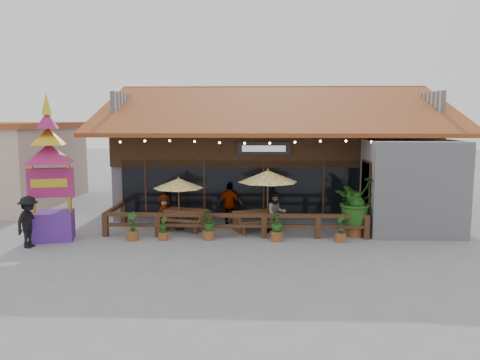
{
  "coord_description": "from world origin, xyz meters",
  "views": [
    {
      "loc": [
        -0.74,
        -17.59,
        4.46
      ],
      "look_at": [
        -1.48,
        1.5,
        1.92
      ],
      "focal_mm": 35.0,
      "sensor_mm": 36.0,
      "label": 1
    }
  ],
  "objects_px": {
    "umbrella_left": "(179,183)",
    "thai_sign_tower": "(49,158)",
    "picnic_table_left": "(186,216)",
    "pedestrian": "(29,222)",
    "picnic_table_right": "(254,218)",
    "tropical_plant": "(356,202)",
    "umbrella_right": "(268,177)"
  },
  "relations": [
    {
      "from": "thai_sign_tower",
      "to": "picnic_table_left",
      "type": "bearing_deg",
      "value": 22.2
    },
    {
      "from": "umbrella_left",
      "to": "thai_sign_tower",
      "type": "height_order",
      "value": "thai_sign_tower"
    },
    {
      "from": "umbrella_left",
      "to": "picnic_table_left",
      "type": "distance_m",
      "value": 1.37
    },
    {
      "from": "umbrella_left",
      "to": "pedestrian",
      "type": "height_order",
      "value": "umbrella_left"
    },
    {
      "from": "picnic_table_left",
      "to": "tropical_plant",
      "type": "xyz_separation_m",
      "value": [
        6.56,
        -0.88,
        0.79
      ]
    },
    {
      "from": "umbrella_right",
      "to": "tropical_plant",
      "type": "bearing_deg",
      "value": -11.43
    },
    {
      "from": "picnic_table_left",
      "to": "thai_sign_tower",
      "type": "xyz_separation_m",
      "value": [
        -4.63,
        -1.89,
        2.5
      ]
    },
    {
      "from": "umbrella_left",
      "to": "picnic_table_left",
      "type": "height_order",
      "value": "umbrella_left"
    },
    {
      "from": "tropical_plant",
      "to": "picnic_table_right",
      "type": "bearing_deg",
      "value": 168.48
    },
    {
      "from": "picnic_table_left",
      "to": "umbrella_left",
      "type": "bearing_deg",
      "value": -162.98
    },
    {
      "from": "tropical_plant",
      "to": "pedestrian",
      "type": "distance_m",
      "value": 11.76
    },
    {
      "from": "umbrella_left",
      "to": "pedestrian",
      "type": "bearing_deg",
      "value": -149.45
    },
    {
      "from": "picnic_table_left",
      "to": "thai_sign_tower",
      "type": "distance_m",
      "value": 5.59
    },
    {
      "from": "umbrella_left",
      "to": "umbrella_right",
      "type": "distance_m",
      "value": 3.56
    },
    {
      "from": "umbrella_left",
      "to": "tropical_plant",
      "type": "xyz_separation_m",
      "value": [
        6.84,
        -0.79,
        -0.55
      ]
    },
    {
      "from": "umbrella_left",
      "to": "umbrella_right",
      "type": "relative_size",
      "value": 0.85
    },
    {
      "from": "umbrella_left",
      "to": "pedestrian",
      "type": "distance_m",
      "value": 5.59
    },
    {
      "from": "picnic_table_right",
      "to": "umbrella_right",
      "type": "bearing_deg",
      "value": -12.05
    },
    {
      "from": "umbrella_right",
      "to": "tropical_plant",
      "type": "relative_size",
      "value": 1.14
    },
    {
      "from": "umbrella_left",
      "to": "picnic_table_left",
      "type": "relative_size",
      "value": 1.13
    },
    {
      "from": "thai_sign_tower",
      "to": "tropical_plant",
      "type": "height_order",
      "value": "thai_sign_tower"
    },
    {
      "from": "umbrella_left",
      "to": "thai_sign_tower",
      "type": "distance_m",
      "value": 4.85
    },
    {
      "from": "umbrella_left",
      "to": "pedestrian",
      "type": "xyz_separation_m",
      "value": [
        -4.74,
        -2.8,
        -0.97
      ]
    },
    {
      "from": "picnic_table_left",
      "to": "umbrella_right",
      "type": "bearing_deg",
      "value": -3.71
    },
    {
      "from": "picnic_table_right",
      "to": "tropical_plant",
      "type": "height_order",
      "value": "tropical_plant"
    },
    {
      "from": "tropical_plant",
      "to": "umbrella_right",
      "type": "bearing_deg",
      "value": 168.57
    },
    {
      "from": "umbrella_right",
      "to": "tropical_plant",
      "type": "xyz_separation_m",
      "value": [
        3.3,
        -0.67,
        -0.86
      ]
    },
    {
      "from": "umbrella_right",
      "to": "picnic_table_right",
      "type": "xyz_separation_m",
      "value": [
        -0.55,
        0.12,
        -1.67
      ]
    },
    {
      "from": "picnic_table_left",
      "to": "thai_sign_tower",
      "type": "relative_size",
      "value": 0.35
    },
    {
      "from": "pedestrian",
      "to": "picnic_table_left",
      "type": "bearing_deg",
      "value": -50.5
    },
    {
      "from": "picnic_table_left",
      "to": "picnic_table_right",
      "type": "height_order",
      "value": "picnic_table_left"
    },
    {
      "from": "picnic_table_left",
      "to": "thai_sign_tower",
      "type": "height_order",
      "value": "thai_sign_tower"
    }
  ]
}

